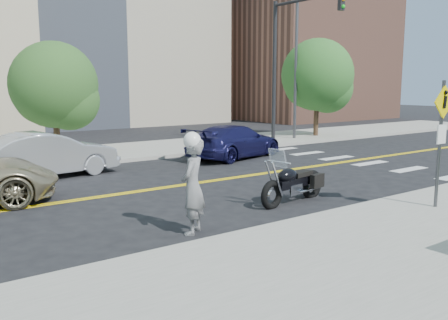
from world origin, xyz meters
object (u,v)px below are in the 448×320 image
pedestrian_sign (441,132)px  parked_car_blue (235,141)px  parked_car_silver (47,155)px  motorcycle (294,174)px  motorcyclist (193,183)px

pedestrian_sign → parked_car_blue: pedestrian_sign is taller
parked_car_silver → parked_car_blue: 7.63m
motorcycle → parked_car_silver: parked_car_silver is taller
parked_car_silver → parked_car_blue: bearing=-99.3°
pedestrian_sign → motorcyclist: pedestrian_sign is taller
pedestrian_sign → motorcycle: size_ratio=1.23×
motorcyclist → parked_car_blue: (6.94, 7.71, -0.35)m
motorcyclist → parked_car_silver: motorcyclist is taller
motorcyclist → motorcycle: bearing=149.9°
motorcycle → parked_car_silver: bearing=110.6°
parked_car_silver → parked_car_blue: size_ratio=0.96×
parked_car_blue → motorcycle: bearing=139.4°
motorcyclist → pedestrian_sign: bearing=118.4°
pedestrian_sign → motorcycle: (-2.03, 2.77, -1.22)m
motorcyclist → parked_car_blue: 10.38m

